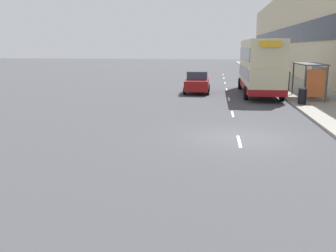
{
  "coord_description": "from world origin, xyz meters",
  "views": [
    {
      "loc": [
        -1.01,
        -15.56,
        3.72
      ],
      "look_at": [
        -4.79,
        14.2,
        -2.59
      ],
      "focal_mm": 40.0,
      "sensor_mm": 36.0,
      "label": 1
    }
  ],
  "objects_px": {
    "pedestrian_at_shelter": "(288,79)",
    "bus_shelter": "(313,74)",
    "car_0": "(197,82)",
    "pedestrian_1": "(307,82)",
    "litter_bin": "(302,96)",
    "pedestrian_2": "(322,84)",
    "double_decker_bus_near": "(260,66)"
  },
  "relations": [
    {
      "from": "double_decker_bus_near",
      "to": "litter_bin",
      "type": "relative_size",
      "value": 10.41
    },
    {
      "from": "pedestrian_2",
      "to": "litter_bin",
      "type": "bearing_deg",
      "value": -117.75
    },
    {
      "from": "litter_bin",
      "to": "pedestrian_2",
      "type": "bearing_deg",
      "value": 62.25
    },
    {
      "from": "double_decker_bus_near",
      "to": "car_0",
      "type": "distance_m",
      "value": 5.21
    },
    {
      "from": "pedestrian_at_shelter",
      "to": "litter_bin",
      "type": "bearing_deg",
      "value": -93.51
    },
    {
      "from": "bus_shelter",
      "to": "pedestrian_1",
      "type": "xyz_separation_m",
      "value": [
        0.3,
        2.84,
        -0.8
      ]
    },
    {
      "from": "bus_shelter",
      "to": "pedestrian_2",
      "type": "height_order",
      "value": "bus_shelter"
    },
    {
      "from": "double_decker_bus_near",
      "to": "pedestrian_at_shelter",
      "type": "relative_size",
      "value": 5.91
    },
    {
      "from": "pedestrian_at_shelter",
      "to": "pedestrian_1",
      "type": "distance_m",
      "value": 2.46
    },
    {
      "from": "car_0",
      "to": "pedestrian_1",
      "type": "xyz_separation_m",
      "value": [
        8.6,
        -0.93,
        0.19
      ]
    },
    {
      "from": "litter_bin",
      "to": "car_0",
      "type": "bearing_deg",
      "value": 137.27
    },
    {
      "from": "car_0",
      "to": "pedestrian_at_shelter",
      "type": "relative_size",
      "value": 2.39
    },
    {
      "from": "car_0",
      "to": "pedestrian_at_shelter",
      "type": "bearing_deg",
      "value": -170.3
    },
    {
      "from": "car_0",
      "to": "litter_bin",
      "type": "distance_m",
      "value": 9.63
    },
    {
      "from": "bus_shelter",
      "to": "pedestrian_2",
      "type": "distance_m",
      "value": 2.34
    },
    {
      "from": "pedestrian_at_shelter",
      "to": "litter_bin",
      "type": "distance_m",
      "value": 7.85
    },
    {
      "from": "pedestrian_at_shelter",
      "to": "double_decker_bus_near",
      "type": "bearing_deg",
      "value": -145.68
    },
    {
      "from": "pedestrian_2",
      "to": "litter_bin",
      "type": "xyz_separation_m",
      "value": [
        -2.41,
        -4.59,
        -0.33
      ]
    },
    {
      "from": "litter_bin",
      "to": "pedestrian_at_shelter",
      "type": "bearing_deg",
      "value": 86.49
    },
    {
      "from": "bus_shelter",
      "to": "double_decker_bus_near",
      "type": "relative_size",
      "value": 0.38
    },
    {
      "from": "pedestrian_at_shelter",
      "to": "bus_shelter",
      "type": "bearing_deg",
      "value": -81.65
    },
    {
      "from": "pedestrian_1",
      "to": "pedestrian_2",
      "type": "height_order",
      "value": "pedestrian_1"
    },
    {
      "from": "car_0",
      "to": "pedestrian_1",
      "type": "height_order",
      "value": "pedestrian_1"
    },
    {
      "from": "pedestrian_at_shelter",
      "to": "pedestrian_2",
      "type": "bearing_deg",
      "value": -59.17
    },
    {
      "from": "double_decker_bus_near",
      "to": "pedestrian_1",
      "type": "distance_m",
      "value": 3.83
    },
    {
      "from": "pedestrian_at_shelter",
      "to": "pedestrian_1",
      "type": "height_order",
      "value": "pedestrian_at_shelter"
    },
    {
      "from": "double_decker_bus_near",
      "to": "car_0",
      "type": "relative_size",
      "value": 2.47
    },
    {
      "from": "car_0",
      "to": "pedestrian_at_shelter",
      "type": "xyz_separation_m",
      "value": [
        7.55,
        1.29,
        0.2
      ]
    },
    {
      "from": "double_decker_bus_near",
      "to": "pedestrian_at_shelter",
      "type": "bearing_deg",
      "value": 34.32
    },
    {
      "from": "pedestrian_at_shelter",
      "to": "litter_bin",
      "type": "height_order",
      "value": "pedestrian_at_shelter"
    },
    {
      "from": "bus_shelter",
      "to": "pedestrian_1",
      "type": "distance_m",
      "value": 2.96
    },
    {
      "from": "double_decker_bus_near",
      "to": "pedestrian_1",
      "type": "bearing_deg",
      "value": -7.6
    }
  ]
}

